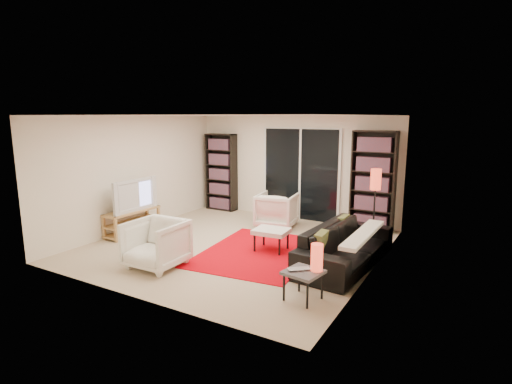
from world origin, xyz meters
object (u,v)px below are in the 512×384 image
Objects in this scene: bookshelf_right at (373,181)px; sofa at (346,246)px; armchair_back at (277,210)px; ottoman at (271,232)px; floor_lamp at (375,187)px; tv_stand at (133,221)px; bookshelf_left at (221,172)px; armchair_front at (156,244)px; side_table at (303,274)px.

sofa is (0.16, -2.27, -0.72)m from bookshelf_right.
sofa is at bearing -85.90° from bookshelf_right.
armchair_back is (-2.01, 1.48, 0.05)m from sofa.
floor_lamp is (1.49, 1.29, 0.75)m from ottoman.
tv_stand is 3.01m from ottoman.
bookshelf_left reaches higher than floor_lamp.
armchair_front is at bearing -122.29° from bookshelf_right.
sofa is 1.38m from ottoman.
bookshelf_right is 3.84m from side_table.
bookshelf_right is 1.46× the size of floor_lamp.
armchair_back reaches higher than side_table.
tv_stand is 3.04m from armchair_back.
bookshelf_left is 1.36× the size of floor_lamp.
bookshelf_right is at bearing 106.15° from floor_lamp.
bookshelf_left is 4.23m from floor_lamp.
sofa is 3.54× the size of ottoman.
bookshelf_right is 5.05m from tv_stand.
sofa is at bearing -94.83° from floor_lamp.
bookshelf_right is 2.12m from armchair_back.
armchair_back is at bearing 175.77° from floor_lamp.
bookshelf_left is 0.87× the size of sofa.
side_table is (-0.10, -1.51, 0.03)m from sofa.
armchair_front is 2.50m from side_table.
side_table is at bearing -43.93° from bookshelf_left.
ottoman is 1.99m from side_table.
bookshelf_right is 4.61m from armchair_front.
armchair_back reaches higher than ottoman.
bookshelf_left reaches higher than armchair_front.
bookshelf_right is (3.85, -0.00, 0.07)m from bookshelf_left.
armchair_back is at bearing -21.47° from bookshelf_left.
bookshelf_right is 0.99m from floor_lamp.
bookshelf_right is 2.64m from ottoman.
armchair_front is (-2.60, -1.59, 0.06)m from sofa.
bookshelf_right is 4.04× the size of side_table.
tv_stand is 0.55× the size of sofa.
armchair_front is at bearing -132.97° from floor_lamp.
armchair_front is 0.59× the size of floor_lamp.
bookshelf_left is 2.31× the size of armchair_front.
ottoman is at bearing -138.95° from floor_lamp.
sofa is 1.53m from floor_lamp.
ottoman is (1.23, 1.62, -0.04)m from armchair_front.
bookshelf_right is 2.49× the size of armchair_front.
tv_stand is 0.86× the size of floor_lamp.
armchair_front is at bearing 125.93° from sofa.
bookshelf_right is at bearing -0.00° from bookshelf_left.
floor_lamp is (4.12, -0.95, 0.13)m from bookshelf_left.
side_table is at bearing -50.15° from ottoman.
bookshelf_left is 2.84m from tv_stand.
armchair_back is (2.34, 1.94, 0.11)m from tv_stand.
sofa is 4.32× the size of side_table.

